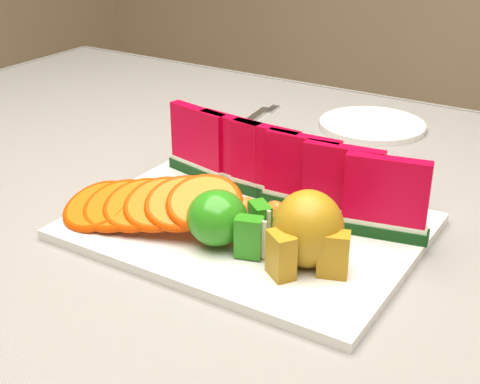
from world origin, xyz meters
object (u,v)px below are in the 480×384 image
pear_cluster (308,232)px  side_plate (372,125)px  apple_cluster (223,220)px  fork (250,121)px  platter (248,226)px

pear_cluster → side_plate: (-0.11, 0.47, -0.05)m
apple_cluster → fork: bearing=117.5°
pear_cluster → apple_cluster: bearing=-171.3°
platter → fork: platter is taller
platter → side_plate: (-0.01, 0.43, -0.00)m
apple_cluster → pear_cluster: bearing=8.7°
pear_cluster → side_plate: pear_cluster is taller
fork → pear_cluster: bearing=-51.6°
pear_cluster → side_plate: 0.49m
platter → side_plate: bearing=91.5°
apple_cluster → side_plate: bearing=92.0°
apple_cluster → pear_cluster: (0.10, 0.01, 0.01)m
platter → pear_cluster: (0.10, -0.05, 0.04)m
apple_cluster → fork: apple_cluster is taller
platter → apple_cluster: apple_cluster is taller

